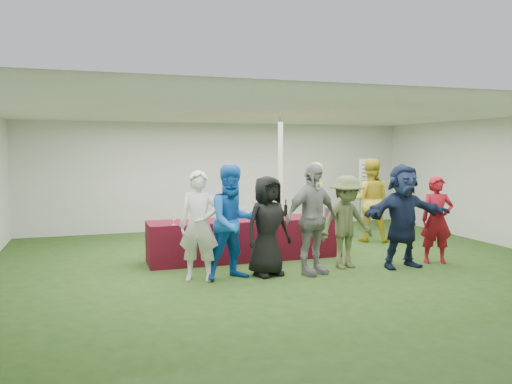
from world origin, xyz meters
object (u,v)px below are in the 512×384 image
object	(u,v)px
customer_4	(346,222)
customer_2	(267,226)
dump_bucket	(331,212)
customer_0	(199,226)
staff_pourer	(313,205)
serving_table	(246,239)
customer_1	(233,222)
customer_6	(437,220)
staff_back	(370,200)
customer_5	(403,216)
wine_list_sign	(368,178)
customer_3	(312,219)

from	to	relation	value
customer_4	customer_2	bearing A→B (deg)	173.96
dump_bucket	customer_2	bearing A→B (deg)	-147.93
customer_0	staff_pourer	bearing A→B (deg)	56.11
serving_table	customer_1	bearing A→B (deg)	-114.72
serving_table	customer_6	bearing A→B (deg)	-23.34
staff_back	customer_4	world-z (taller)	staff_back
staff_pourer	customer_1	distance (m)	2.94
customer_2	staff_back	bearing A→B (deg)	18.60
serving_table	customer_1	size ratio (longest dim) A/B	1.99
staff_back	customer_5	xyz separation A→B (m)	(-0.75, -2.33, -0.02)
wine_list_sign	customer_2	world-z (taller)	wine_list_sign
dump_bucket	customer_4	bearing A→B (deg)	-101.28
serving_table	customer_4	xyz separation A→B (m)	(1.44, -1.21, 0.42)
serving_table	customer_0	world-z (taller)	customer_0
customer_3	customer_6	xyz separation A→B (m)	(2.46, 0.03, -0.13)
dump_bucket	customer_5	distance (m)	1.46
dump_bucket	customer_2	size ratio (longest dim) A/B	0.16
staff_pourer	customer_6	xyz separation A→B (m)	(1.52, -1.97, -0.10)
customer_1	staff_back	bearing A→B (deg)	20.56
customer_0	customer_3	xyz separation A→B (m)	(1.83, -0.19, 0.05)
customer_3	customer_6	world-z (taller)	customer_3
serving_table	customer_1	xyz separation A→B (m)	(-0.60, -1.30, 0.53)
customer_4	customer_0	bearing A→B (deg)	172.15
staff_pourer	customer_4	xyz separation A→B (m)	(-0.21, -1.81, -0.09)
customer_3	customer_6	size ratio (longest dim) A/B	1.17
customer_1	customer_6	size ratio (longest dim) A/B	1.15
dump_bucket	staff_pourer	distance (m)	0.82
staff_pourer	customer_6	size ratio (longest dim) A/B	1.13
customer_2	customer_5	size ratio (longest dim) A/B	0.90
serving_table	wine_list_sign	size ratio (longest dim) A/B	2.00
staff_pourer	staff_back	xyz separation A→B (m)	(1.49, 0.26, 0.03)
wine_list_sign	customer_3	bearing A→B (deg)	-131.24
dump_bucket	customer_2	distance (m)	1.95
customer_2	customer_3	bearing A→B (deg)	-26.78
customer_0	customer_6	bearing A→B (deg)	20.84
serving_table	dump_bucket	bearing A→B (deg)	-7.66
wine_list_sign	customer_1	bearing A→B (deg)	-141.80
dump_bucket	customer_2	xyz separation A→B (m)	(-1.65, -1.03, -0.03)
wine_list_sign	customer_2	xyz separation A→B (m)	(-3.89, -3.48, -0.50)
wine_list_sign	staff_back	distance (m)	1.60
serving_table	staff_back	world-z (taller)	staff_back
serving_table	staff_pourer	xyz separation A→B (m)	(1.64, 0.60, 0.51)
customer_0	staff_back	bearing A→B (deg)	48.90
staff_back	customer_2	bearing A→B (deg)	62.52
dump_bucket	staff_pourer	xyz separation A→B (m)	(0.01, 0.82, 0.05)
customer_2	customer_6	distance (m)	3.18
customer_4	customer_6	xyz separation A→B (m)	(1.73, -0.16, -0.02)
customer_2	serving_table	bearing A→B (deg)	74.02
serving_table	customer_5	xyz separation A→B (m)	(2.38, -1.47, 0.52)
customer_1	customer_5	world-z (taller)	customer_1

